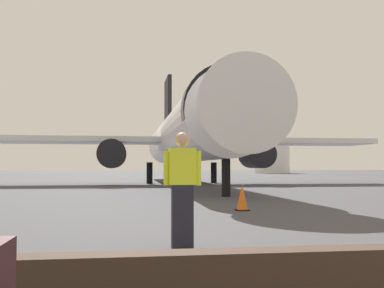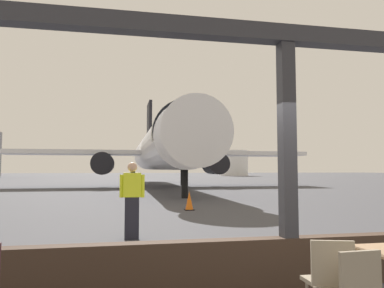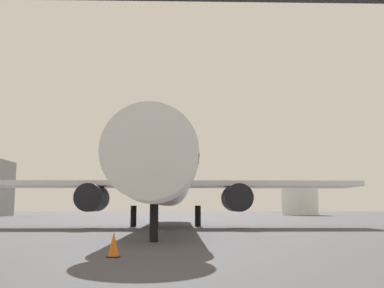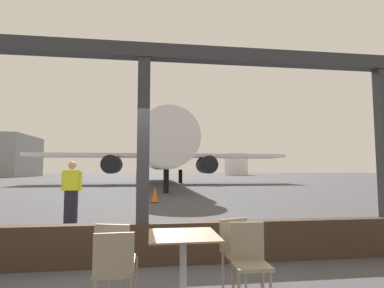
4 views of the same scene
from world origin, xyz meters
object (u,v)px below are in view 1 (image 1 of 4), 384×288
object	(u,v)px
ground_crew_worker	(182,188)
fuel_storage_tank	(272,157)
airplane	(186,136)
traffic_cone	(242,198)

from	to	relation	value
ground_crew_worker	fuel_storage_tank	bearing A→B (deg)	70.81
ground_crew_worker	fuel_storage_tank	world-z (taller)	fuel_storage_tank
airplane	ground_crew_worker	world-z (taller)	airplane
traffic_cone	ground_crew_worker	bearing A→B (deg)	-113.16
ground_crew_worker	traffic_cone	size ratio (longest dim) A/B	2.38
ground_crew_worker	traffic_cone	xyz separation A→B (m)	(2.35, 5.49, -0.55)
ground_crew_worker	fuel_storage_tank	size ratio (longest dim) A/B	0.26
airplane	ground_crew_worker	size ratio (longest dim) A/B	18.89
airplane	fuel_storage_tank	bearing A→B (deg)	65.84
airplane	ground_crew_worker	bearing A→B (deg)	-97.51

